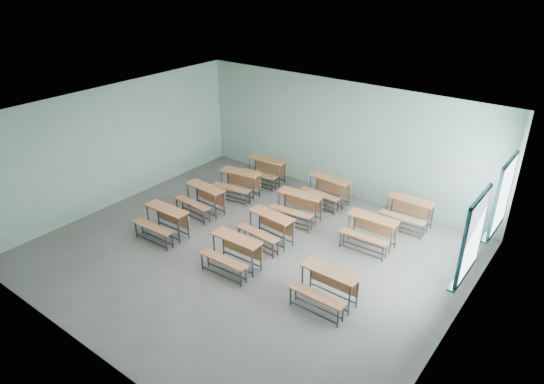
{
  "coord_description": "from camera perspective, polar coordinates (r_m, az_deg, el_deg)",
  "views": [
    {
      "loc": [
        6.04,
        -7.13,
        6.15
      ],
      "look_at": [
        -0.25,
        1.2,
        1.0
      ],
      "focal_mm": 32.0,
      "sensor_mm": 36.0,
      "label": 1
    }
  ],
  "objects": [
    {
      "name": "desk_unit_r3c0",
      "position": [
        14.3,
        -0.83,
        2.89
      ],
      "size": [
        1.21,
        0.86,
        0.72
      ],
      "rotation": [
        0.0,
        0.0,
        0.08
      ],
      "color": "#A1603A",
      "rests_on": "ground"
    },
    {
      "name": "desk_unit_r1c1",
      "position": [
        11.29,
        -0.43,
        -3.86
      ],
      "size": [
        1.21,
        0.86,
        0.72
      ],
      "rotation": [
        0.0,
        0.0,
        -0.08
      ],
      "color": "#A1603A",
      "rests_on": "ground"
    },
    {
      "name": "desk_unit_r2c1",
      "position": [
        12.25,
        3.08,
        -1.35
      ],
      "size": [
        1.22,
        0.88,
        0.72
      ],
      "rotation": [
        0.0,
        0.0,
        0.1
      ],
      "color": "#A1603A",
      "rests_on": "ground"
    },
    {
      "name": "desk_unit_r3c2",
      "position": [
        12.42,
        15.74,
        -1.97
      ],
      "size": [
        1.16,
        0.79,
        0.72
      ],
      "rotation": [
        0.0,
        0.0,
        0.02
      ],
      "color": "#A1603A",
      "rests_on": "ground"
    },
    {
      "name": "desk_unit_r1c0",
      "position": [
        12.74,
        -8.17,
        -0.45
      ],
      "size": [
        1.2,
        0.84,
        0.72
      ],
      "rotation": [
        0.0,
        0.0,
        -0.06
      ],
      "color": "#A1603A",
      "rests_on": "ground"
    },
    {
      "name": "room",
      "position": [
        10.37,
        -2.41,
        0.2
      ],
      "size": [
        9.04,
        8.04,
        3.24
      ],
      "color": "slate",
      "rests_on": "ground"
    },
    {
      "name": "desk_unit_r2c2",
      "position": [
        11.39,
        11.52,
        -4.16
      ],
      "size": [
        1.17,
        0.81,
        0.72
      ],
      "rotation": [
        0.0,
        0.0,
        0.03
      ],
      "color": "#A1603A",
      "rests_on": "ground"
    },
    {
      "name": "desk_unit_r2c0",
      "position": [
        13.49,
        -3.99,
        1.34
      ],
      "size": [
        1.25,
        0.92,
        0.72
      ],
      "rotation": [
        0.0,
        0.0,
        0.14
      ],
      "color": "#A1603A",
      "rests_on": "ground"
    },
    {
      "name": "desk_unit_r0c0",
      "position": [
        11.83,
        -12.58,
        -3.06
      ],
      "size": [
        1.16,
        0.79,
        0.72
      ],
      "rotation": [
        0.0,
        0.0,
        0.01
      ],
      "color": "#A1603A",
      "rests_on": "ground"
    },
    {
      "name": "desk_unit_r3c1",
      "position": [
        13.17,
        6.55,
        0.57
      ],
      "size": [
        1.19,
        0.83,
        0.72
      ],
      "rotation": [
        0.0,
        0.0,
        -0.05
      ],
      "color": "#A1603A",
      "rests_on": "ground"
    },
    {
      "name": "desk_unit_r0c1",
      "position": [
        10.44,
        -4.49,
        -6.71
      ],
      "size": [
        1.18,
        0.81,
        0.72
      ],
      "rotation": [
        0.0,
        0.0,
        0.03
      ],
      "color": "#A1603A",
      "rests_on": "ground"
    },
    {
      "name": "desk_unit_r0c2",
      "position": [
        9.49,
        6.46,
        -10.62
      ],
      "size": [
        1.16,
        0.78,
        0.72
      ],
      "rotation": [
        0.0,
        0.0,
        -0.01
      ],
      "color": "#A1603A",
      "rests_on": "ground"
    }
  ]
}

